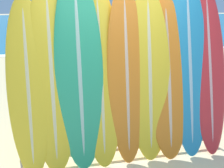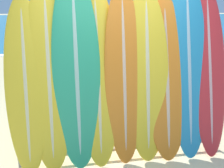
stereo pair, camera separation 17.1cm
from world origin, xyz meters
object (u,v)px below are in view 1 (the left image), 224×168
at_px(surfboard_slot_3, 101,77).
at_px(surfboard_slot_8, 209,70).
at_px(person_near_water, 89,44).
at_px(surfboard_slot_4, 126,76).
at_px(surfboard_rack, 125,128).
at_px(surfboard_slot_1, 52,78).
at_px(surfboard_slot_7, 189,66).
at_px(surfboard_slot_6, 168,78).
at_px(person_mid_beach, 29,35).
at_px(surfboard_slot_2, 79,72).
at_px(person_far_left, 93,59).
at_px(surfboard_slot_5, 149,76).
at_px(surfboard_slot_0, 28,87).

relative_size(surfboard_slot_3, surfboard_slot_8, 0.99).
bearing_deg(person_near_water, surfboard_slot_4, 70.73).
xyz_separation_m(surfboard_rack, surfboard_slot_1, (-0.91, 0.06, 0.72)).
height_order(surfboard_rack, surfboard_slot_3, surfboard_slot_3).
bearing_deg(surfboard_slot_7, surfboard_slot_8, -2.12).
height_order(surfboard_slot_1, surfboard_slot_6, surfboard_slot_1).
bearing_deg(person_mid_beach, surfboard_slot_3, 102.34).
relative_size(surfboard_rack, surfboard_slot_7, 1.13).
height_order(surfboard_slot_1, surfboard_slot_2, surfboard_slot_2).
height_order(surfboard_rack, surfboard_slot_4, surfboard_slot_4).
xyz_separation_m(surfboard_slot_7, person_far_left, (-0.91, 2.58, -0.35)).
bearing_deg(surfboard_slot_6, surfboard_slot_8, 2.51).
distance_m(surfboard_slot_5, person_near_water, 4.82).
bearing_deg(surfboard_slot_3, person_far_left, 83.43).
xyz_separation_m(surfboard_slot_0, person_near_water, (1.38, 4.81, -0.16)).
bearing_deg(surfboard_slot_5, surfboard_rack, -175.58).
bearing_deg(person_near_water, surfboard_slot_7, 81.34).
distance_m(surfboard_slot_4, surfboard_slot_7, 0.89).
relative_size(person_near_water, person_far_left, 1.05).
bearing_deg(surfboard_slot_4, surfboard_rack, -111.07).
relative_size(surfboard_slot_2, surfboard_slot_4, 1.07).
xyz_separation_m(surfboard_rack, surfboard_slot_5, (0.31, 0.02, 0.68)).
distance_m(surfboard_slot_3, surfboard_slot_6, 0.90).
xyz_separation_m(surfboard_slot_0, surfboard_slot_1, (0.27, 0.02, 0.09)).
height_order(surfboard_slot_4, person_far_left, surfboard_slot_4).
xyz_separation_m(surfboard_slot_3, surfboard_slot_4, (0.32, -0.03, 0.00)).
relative_size(surfboard_rack, surfboard_slot_2, 1.12).
xyz_separation_m(surfboard_slot_6, surfboard_slot_7, (0.31, 0.04, 0.14)).
distance_m(surfboard_slot_1, surfboard_slot_6, 1.49).
relative_size(surfboard_slot_2, surfboard_slot_6, 1.14).
bearing_deg(surfboard_slot_7, surfboard_slot_2, -178.87).
bearing_deg(person_near_water, person_far_left, 67.50).
relative_size(surfboard_slot_4, person_far_left, 1.45).
bearing_deg(surfboard_rack, surfboard_slot_3, 170.67).
bearing_deg(surfboard_slot_0, person_near_water, 74.01).
bearing_deg(surfboard_slot_7, person_far_left, 109.46).
distance_m(surfboard_slot_1, person_near_water, 4.92).
xyz_separation_m(surfboard_slot_2, surfboard_slot_4, (0.59, -0.02, -0.08)).
height_order(surfboard_slot_2, surfboard_slot_8, surfboard_slot_2).
relative_size(surfboard_slot_0, person_near_water, 1.29).
relative_size(surfboard_slot_5, surfboard_slot_7, 0.92).
relative_size(surfboard_slot_7, person_mid_beach, 1.34).
relative_size(surfboard_slot_4, surfboard_slot_7, 0.94).
xyz_separation_m(surfboard_slot_0, surfboard_slot_7, (2.08, 0.04, 0.14)).
bearing_deg(surfboard_slot_8, surfboard_slot_3, -179.51).
distance_m(surfboard_slot_0, surfboard_slot_7, 2.09).
height_order(surfboard_rack, surfboard_slot_0, surfboard_slot_0).
bearing_deg(surfboard_slot_1, person_far_left, 71.03).
xyz_separation_m(surfboard_rack, person_far_left, (-0.01, 2.66, 0.42)).
xyz_separation_m(surfboard_slot_1, person_mid_beach, (-0.78, 6.86, -0.17)).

